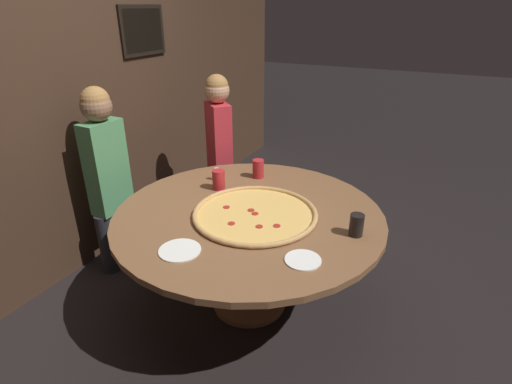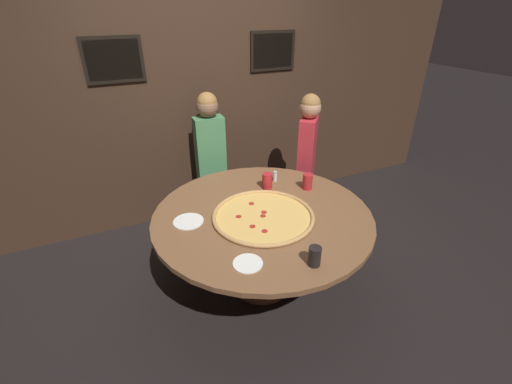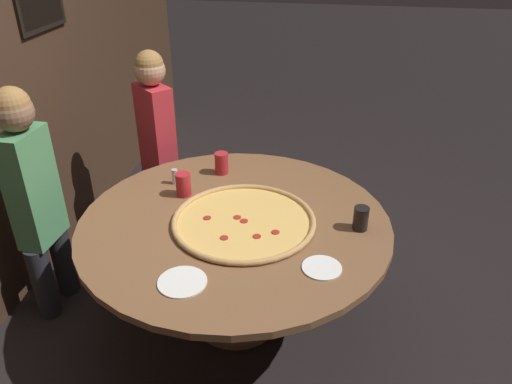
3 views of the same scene
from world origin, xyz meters
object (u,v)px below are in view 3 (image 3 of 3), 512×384
at_px(diner_side_left, 157,136).
at_px(white_plate_beside_cup, 322,268).
at_px(dining_table, 235,237).
at_px(condiment_shaker, 175,176).
at_px(drink_cup_near_left, 361,218).
at_px(white_plate_far_back, 182,282).
at_px(giant_pizza, 244,221).
at_px(diner_far_right, 34,192).
at_px(drink_cup_by_shaker, 222,163).
at_px(drink_cup_centre_back, 183,184).

bearing_deg(diner_side_left, white_plate_beside_cup, -3.50).
bearing_deg(dining_table, condiment_shaker, 52.49).
height_order(drink_cup_near_left, diner_side_left, diner_side_left).
distance_m(drink_cup_near_left, diner_side_left, 1.68).
relative_size(white_plate_far_back, condiment_shaker, 2.38).
distance_m(giant_pizza, white_plate_far_back, 0.57).
bearing_deg(drink_cup_near_left, diner_far_right, 92.19).
height_order(dining_table, drink_cup_by_shaker, drink_cup_by_shaker).
distance_m(drink_cup_near_left, white_plate_far_back, 1.01).
height_order(giant_pizza, diner_side_left, diner_side_left).
bearing_deg(drink_cup_by_shaker, white_plate_beside_cup, -141.53).
bearing_deg(drink_cup_centre_back, white_plate_beside_cup, -123.32).
distance_m(drink_cup_by_shaker, diner_side_left, 0.67).
bearing_deg(drink_cup_by_shaker, white_plate_far_back, -176.12).
bearing_deg(drink_cup_centre_back, dining_table, -121.49).
height_order(drink_cup_by_shaker, white_plate_beside_cup, drink_cup_by_shaker).
xyz_separation_m(drink_cup_by_shaker, drink_cup_centre_back, (-0.32, 0.16, 0.00)).
bearing_deg(diner_side_left, giant_pizza, -7.13).
relative_size(condiment_shaker, diner_far_right, 0.07).
relative_size(drink_cup_near_left, white_plate_beside_cup, 0.68).
xyz_separation_m(white_plate_far_back, diner_side_left, (1.45, 0.64, 0.07)).
height_order(dining_table, diner_far_right, diner_far_right).
relative_size(giant_pizza, white_plate_far_back, 3.44).
distance_m(drink_cup_by_shaker, white_plate_beside_cup, 1.13).
distance_m(drink_cup_by_shaker, diner_far_right, 1.13).
distance_m(drink_cup_centre_back, white_plate_far_back, 0.82).
xyz_separation_m(drink_cup_by_shaker, drink_cup_near_left, (-0.51, -0.88, -0.00)).
bearing_deg(white_plate_far_back, drink_cup_centre_back, 16.53).
relative_size(drink_cup_centre_back, drink_cup_near_left, 1.08).
height_order(drink_cup_by_shaker, drink_cup_near_left, drink_cup_by_shaker).
bearing_deg(white_plate_beside_cup, condiment_shaker, 54.00).
relative_size(white_plate_far_back, diner_far_right, 0.16).
distance_m(drink_cup_by_shaker, drink_cup_near_left, 1.02).
relative_size(giant_pizza, drink_cup_near_left, 6.01).
relative_size(giant_pizza, drink_cup_by_shaker, 5.60).
distance_m(giant_pizza, condiment_shaker, 0.63).
bearing_deg(dining_table, giant_pizza, -110.14).
height_order(drink_cup_centre_back, drink_cup_near_left, drink_cup_centre_back).
relative_size(drink_cup_by_shaker, diner_side_left, 0.10).
relative_size(drink_cup_by_shaker, diner_far_right, 0.10).
xyz_separation_m(dining_table, drink_cup_by_shaker, (0.54, 0.20, 0.19)).
height_order(dining_table, white_plate_far_back, white_plate_far_back).
relative_size(drink_cup_near_left, diner_far_right, 0.09).
bearing_deg(condiment_shaker, diner_side_left, 29.95).
height_order(drink_cup_near_left, white_plate_beside_cup, drink_cup_near_left).
height_order(dining_table, diner_side_left, diner_side_left).
distance_m(giant_pizza, white_plate_beside_cup, 0.55).
height_order(drink_cup_by_shaker, condiment_shaker, drink_cup_by_shaker).
bearing_deg(white_plate_far_back, diner_far_right, 63.43).
bearing_deg(drink_cup_centre_back, diner_far_right, 107.58).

